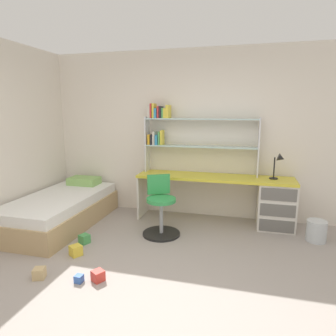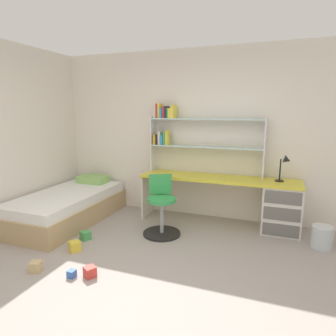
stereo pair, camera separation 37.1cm
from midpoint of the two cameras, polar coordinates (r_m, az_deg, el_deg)
The scene contains 13 objects.
ground_plane at distance 2.99m, azimuth -3.18°, elevation -23.82°, with size 5.73×5.76×0.02m, color #9E938C.
room_shell at distance 4.11m, azimuth -12.11°, elevation 5.49°, with size 5.73×5.76×2.64m.
desk at distance 4.53m, azimuth 19.91°, elevation -6.12°, with size 2.34×0.52×0.72m.
bookshelf_hutch at distance 4.64m, azimuth 6.23°, elevation 7.03°, with size 1.76×0.22×1.09m.
desk_lamp at distance 4.42m, azimuth 23.93°, elevation 0.65°, with size 0.20×0.17×0.38m.
swivel_chair at distance 4.13m, azimuth 1.33°, elevation -8.35°, with size 0.52×0.52×0.82m.
bed_platform at distance 4.86m, azimuth -16.72°, elevation -7.11°, with size 1.00×1.94×0.57m.
waste_bin at distance 4.35m, azimuth 29.80°, elevation -11.50°, with size 0.25×0.25×0.28m, color silver.
toy_block_red_0 at distance 3.30m, azimuth -11.56°, elevation -19.08°, with size 0.11×0.11×0.11m, color red.
toy_block_blue_1 at distance 3.35m, azimuth -14.92°, elevation -19.15°, with size 0.08×0.08×0.08m, color #3860B7.
toy_block_yellow_2 at distance 3.87m, azimuth -14.87°, elevation -14.44°, with size 0.12×0.12×0.12m, color gold.
toy_block_green_3 at distance 4.15m, azimuth -13.12°, elevation -12.61°, with size 0.12×0.12×0.12m, color #479E51.
toy_block_natural_4 at distance 3.55m, azimuth -21.31°, elevation -17.34°, with size 0.11×0.11×0.11m, color tan.
Camera 2 is at (1.18, -2.19, 1.70)m, focal length 31.65 mm.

